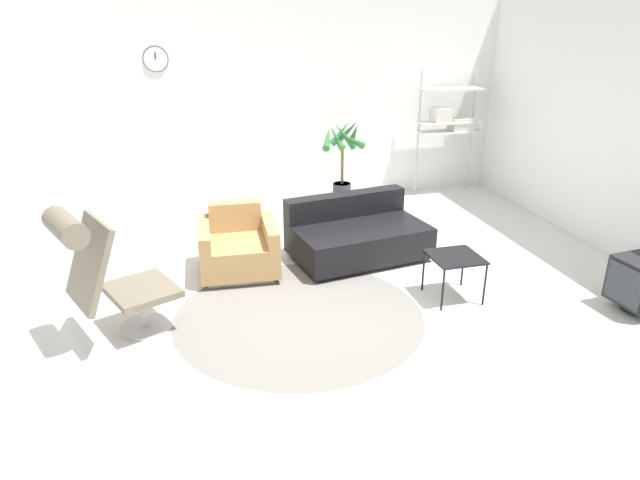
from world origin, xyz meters
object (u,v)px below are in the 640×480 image
at_px(side_table, 455,260).
at_px(shelf_unit, 451,118).
at_px(lounge_chair, 102,265).
at_px(couch_low, 357,236).
at_px(armchair_red, 238,248).
at_px(potted_plant, 343,161).

xyz_separation_m(side_table, shelf_unit, (1.43, 3.05, 0.72)).
height_order(lounge_chair, couch_low, lounge_chair).
bearing_deg(couch_low, armchair_red, -7.05).
distance_m(couch_low, side_table, 1.30).
bearing_deg(shelf_unit, lounge_chair, -146.31).
bearing_deg(shelf_unit, side_table, -115.13).
relative_size(couch_low, side_table, 3.36).
height_order(lounge_chair, armchair_red, lounge_chair).
distance_m(armchair_red, couch_low, 1.31).
bearing_deg(potted_plant, side_table, -85.99).
distance_m(lounge_chair, armchair_red, 1.65).
distance_m(armchair_red, potted_plant, 2.51).
distance_m(side_table, potted_plant, 2.95).
bearing_deg(lounge_chair, couch_low, 90.17).
xyz_separation_m(couch_low, shelf_unit, (2.01, 1.89, 0.87)).
height_order(couch_low, side_table, couch_low).
bearing_deg(shelf_unit, potted_plant, -175.98).
bearing_deg(side_table, couch_low, 116.45).
xyz_separation_m(lounge_chair, shelf_unit, (4.51, 3.00, 0.43)).
bearing_deg(lounge_chair, side_table, 65.34).
bearing_deg(armchair_red, lounge_chair, 45.05).
distance_m(couch_low, shelf_unit, 2.89).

